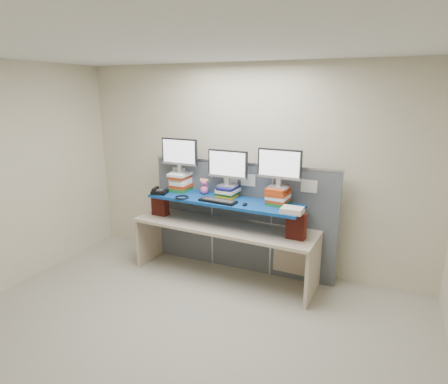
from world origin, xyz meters
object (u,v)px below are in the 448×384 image
at_px(monitor_left, 180,154).
at_px(monitor_right, 279,166).
at_px(desk, 224,235).
at_px(keyboard, 218,201).
at_px(blue_board, 224,201).
at_px(desk_phone, 159,192).
at_px(monitor_center, 228,166).

bearing_deg(monitor_left, monitor_right, -0.00).
xyz_separation_m(desk, monitor_left, (-0.73, 0.16, 1.02)).
bearing_deg(keyboard, blue_board, 84.85).
height_order(monitor_left, desk_phone, monitor_left).
height_order(monitor_right, keyboard, monitor_right).
bearing_deg(desk, blue_board, -177.13).
relative_size(blue_board, monitor_right, 3.73).
xyz_separation_m(blue_board, monitor_right, (0.69, 0.08, 0.50)).
height_order(desk, blue_board, blue_board).
bearing_deg(monitor_right, monitor_left, 180.00).
bearing_deg(monitor_center, keyboard, -92.31).
bearing_deg(desk_phone, keyboard, -14.36).
distance_m(monitor_right, keyboard, 0.88).
bearing_deg(blue_board, monitor_center, 93.55).
distance_m(blue_board, monitor_center, 0.45).
height_order(desk, monitor_right, monitor_right).
relative_size(desk, monitor_left, 4.51).
bearing_deg(monitor_center, desk, -86.45).
bearing_deg(desk_phone, monitor_right, -5.64).
relative_size(blue_board, monitor_center, 3.73).
relative_size(monitor_right, desk_phone, 2.39).
bearing_deg(monitor_left, monitor_center, -0.00).
bearing_deg(monitor_left, desk, -9.12).
bearing_deg(desk_phone, desk, -5.90).
relative_size(desk, monitor_right, 4.51).
bearing_deg(monitor_right, keyboard, -160.08).
height_order(blue_board, keyboard, keyboard).
height_order(monitor_left, monitor_center, monitor_left).
distance_m(desk, keyboard, 0.52).
xyz_separation_m(blue_board, monitor_left, (-0.73, 0.16, 0.54)).
height_order(monitor_right, desk_phone, monitor_right).
bearing_deg(desk, monitor_right, 9.81).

